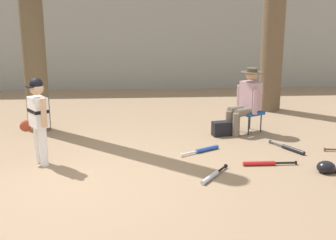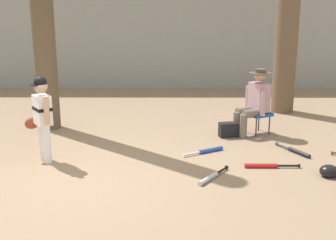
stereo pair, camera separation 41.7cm
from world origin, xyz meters
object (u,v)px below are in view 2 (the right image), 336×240
object	(u,v)px
folding_stool	(258,114)
bat_blue_youth	(208,151)
bat_black_composite	(296,151)
seated_spectator	(255,100)
bat_red_barrel	(265,166)
tree_behind_spectator	(287,24)
handbag_beside_stool	(229,130)
batting_helmet_black	(329,171)
bat_aluminum_silver	(211,177)
young_ballplayer	(42,113)

from	to	relation	value
folding_stool	bat_blue_youth	distance (m)	1.51
bat_black_composite	bat_blue_youth	size ratio (longest dim) A/B	1.02
bat_black_composite	bat_blue_youth	world-z (taller)	same
seated_spectator	bat_red_barrel	world-z (taller)	seated_spectator
tree_behind_spectator	handbag_beside_stool	world-z (taller)	tree_behind_spectator
folding_stool	bat_red_barrel	xyz separation A→B (m)	(-0.21, -1.76, -0.33)
bat_red_barrel	bat_black_composite	size ratio (longest dim) A/B	1.17
tree_behind_spectator	seated_spectator	world-z (taller)	tree_behind_spectator
seated_spectator	handbag_beside_stool	distance (m)	0.71
batting_helmet_black	bat_blue_youth	bearing A→B (deg)	147.66
tree_behind_spectator	handbag_beside_stool	distance (m)	2.99
tree_behind_spectator	bat_aluminum_silver	distance (m)	4.78
folding_stool	bat_aluminum_silver	bearing A→B (deg)	-115.46
bat_aluminum_silver	bat_blue_youth	size ratio (longest dim) A/B	0.96
folding_stool	handbag_beside_stool	bearing A→B (deg)	-160.15
folding_stool	bat_red_barrel	size ratio (longest dim) A/B	0.67
young_ballplayer	folding_stool	distance (m)	3.83
young_ballplayer	bat_black_composite	xyz separation A→B (m)	(3.94, 0.36, -0.71)
bat_black_composite	bat_blue_youth	distance (m)	1.42
folding_stool	bat_aluminum_silver	xyz separation A→B (m)	(-1.05, -2.21, -0.33)
seated_spectator	bat_blue_youth	world-z (taller)	seated_spectator
bat_red_barrel	bat_blue_youth	xyz separation A→B (m)	(-0.79, 0.68, 0.00)
folding_stool	bat_red_barrel	distance (m)	1.80
tree_behind_spectator	bat_black_composite	distance (m)	3.44
bat_black_composite	tree_behind_spectator	bearing A→B (deg)	80.95
folding_stool	young_ballplayer	bearing A→B (deg)	-157.30
bat_black_composite	bat_red_barrel	bearing A→B (deg)	-134.16
bat_aluminum_silver	seated_spectator	bearing A→B (deg)	65.97
folding_stool	handbag_beside_stool	distance (m)	0.63
tree_behind_spectator	bat_blue_youth	world-z (taller)	tree_behind_spectator
young_ballplayer	batting_helmet_black	size ratio (longest dim) A/B	4.17
young_ballplayer	batting_helmet_black	xyz separation A→B (m)	(4.12, -0.62, -0.67)
handbag_beside_stool	bat_red_barrel	distance (m)	1.60
bat_aluminum_silver	bat_red_barrel	world-z (taller)	same
batting_helmet_black	tree_behind_spectator	bearing A→B (deg)	85.97
folding_stool	batting_helmet_black	world-z (taller)	folding_stool
batting_helmet_black	folding_stool	bearing A→B (deg)	106.07
bat_blue_youth	tree_behind_spectator	bearing A→B (deg)	56.40
seated_spectator	handbag_beside_stool	world-z (taller)	seated_spectator
bat_aluminum_silver	bat_black_composite	world-z (taller)	same
young_ballplayer	bat_blue_youth	distance (m)	2.65
seated_spectator	bat_aluminum_silver	distance (m)	2.45
bat_aluminum_silver	bat_blue_youth	world-z (taller)	same
bat_blue_youth	batting_helmet_black	size ratio (longest dim) A/B	2.16
young_ballplayer	handbag_beside_stool	world-z (taller)	young_ballplayer
handbag_beside_stool	bat_aluminum_silver	world-z (taller)	handbag_beside_stool
tree_behind_spectator	bat_blue_youth	bearing A→B (deg)	-123.60
handbag_beside_stool	bat_black_composite	size ratio (longest dim) A/B	0.49
seated_spectator	bat_aluminum_silver	size ratio (longest dim) A/B	1.86
young_ballplayer	folding_stool	size ratio (longest dim) A/B	2.41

